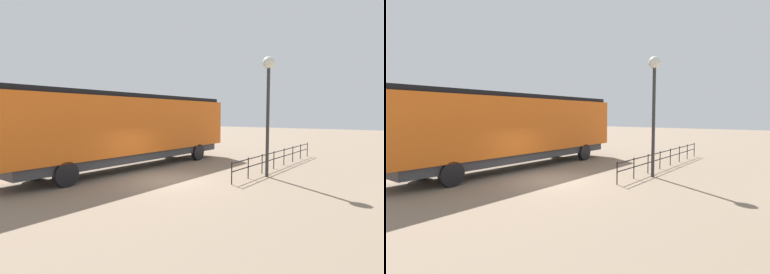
{
  "view_description": "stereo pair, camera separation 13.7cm",
  "coord_description": "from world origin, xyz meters",
  "views": [
    {
      "loc": [
        9.6,
        -10.86,
        3.09
      ],
      "look_at": [
        -0.64,
        3.02,
        1.85
      ],
      "focal_mm": 28.76,
      "sensor_mm": 36.0,
      "label": 1
    },
    {
      "loc": [
        9.71,
        -10.78,
        3.09
      ],
      "look_at": [
        -0.64,
        3.02,
        1.85
      ],
      "focal_mm": 28.76,
      "sensor_mm": 36.0,
      "label": 2
    }
  ],
  "objects": [
    {
      "name": "locomotive",
      "position": [
        -3.74,
        1.74,
        2.38
      ],
      "size": [
        2.85,
        15.26,
        4.25
      ],
      "color": "orange",
      "rests_on": "ground_plane"
    },
    {
      "name": "lamp_post",
      "position": [
        3.6,
        3.58,
        4.46
      ],
      "size": [
        0.59,
        0.59,
        5.93
      ],
      "color": "#2D2D2D",
      "rests_on": "ground_plane"
    },
    {
      "name": "platform_fence",
      "position": [
        3.04,
        6.75,
        0.67
      ],
      "size": [
        0.05,
        11.54,
        1.03
      ],
      "color": "black",
      "rests_on": "ground_plane"
    },
    {
      "name": "ground_plane",
      "position": [
        0.0,
        0.0,
        0.0
      ],
      "size": [
        120.0,
        120.0,
        0.0
      ],
      "primitive_type": "plane",
      "color": "#84705B"
    }
  ]
}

